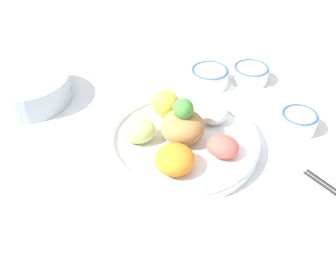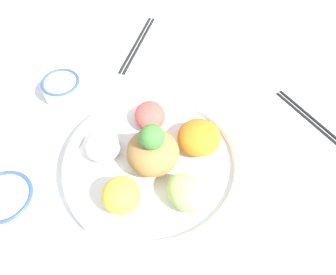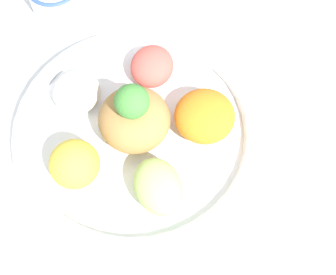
# 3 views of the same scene
# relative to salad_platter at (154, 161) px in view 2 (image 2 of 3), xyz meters

# --- Properties ---
(ground_plane) EXTENTS (2.40, 2.40, 0.00)m
(ground_plane) POSITION_rel_salad_platter_xyz_m (-0.00, -0.02, -0.03)
(ground_plane) COLOR white
(salad_platter) EXTENTS (0.33, 0.33, 0.12)m
(salad_platter) POSITION_rel_salad_platter_xyz_m (0.00, 0.00, 0.00)
(salad_platter) COLOR white
(salad_platter) RESTS_ON ground_plane
(sauce_bowl_red) EXTENTS (0.08, 0.08, 0.05)m
(sauce_bowl_red) POSITION_rel_salad_platter_xyz_m (-0.05, 0.27, -0.00)
(sauce_bowl_red) COLOR white
(sauce_bowl_red) RESTS_ON ground_plane
(sauce_bowl_dark) EXTENTS (0.10, 0.10, 0.05)m
(sauce_bowl_dark) POSITION_rel_salad_platter_xyz_m (-0.24, 0.09, -0.00)
(sauce_bowl_dark) COLOR white
(sauce_bowl_dark) RESTS_ON ground_plane
(chopsticks_pair_near) EXTENTS (0.19, 0.14, 0.01)m
(chopsticks_pair_near) POSITION_rel_salad_platter_xyz_m (0.18, 0.31, -0.02)
(chopsticks_pair_near) COLOR black
(chopsticks_pair_near) RESTS_ON ground_plane
(chopsticks_pair_far) EXTENTS (0.03, 0.25, 0.01)m
(chopsticks_pair_far) POSITION_rel_salad_platter_xyz_m (0.33, -0.14, -0.02)
(chopsticks_pair_far) COLOR black
(chopsticks_pair_far) RESTS_ON ground_plane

